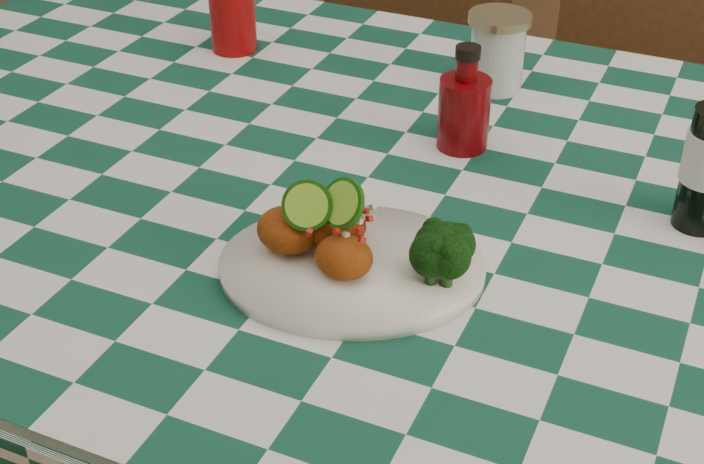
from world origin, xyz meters
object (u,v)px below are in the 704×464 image
at_px(plate, 352,268).
at_px(wooden_chair_right, 630,174).
at_px(ketchup_bottle, 465,98).
at_px(red_tumbler, 232,12).
at_px(fried_chicken_pile, 332,223).
at_px(mason_jar, 497,52).
at_px(wooden_chair_left, 375,131).
at_px(dining_table, 365,406).

xyz_separation_m(plate, wooden_chair_right, (0.18, 0.88, -0.31)).
height_order(ketchup_bottle, wooden_chair_right, wooden_chair_right).
bearing_deg(red_tumbler, fried_chicken_pile, -50.34).
height_order(plate, wooden_chair_right, wooden_chair_right).
height_order(fried_chicken_pile, mason_jar, mason_jar).
xyz_separation_m(red_tumbler, wooden_chair_left, (0.08, 0.40, -0.39)).
bearing_deg(dining_table, mason_jar, 77.69).
distance_m(fried_chicken_pile, wooden_chair_right, 0.97).
bearing_deg(wooden_chair_right, dining_table, -106.53).
bearing_deg(red_tumbler, ketchup_bottle, -19.57).
xyz_separation_m(ketchup_bottle, wooden_chair_right, (0.16, 0.56, -0.38)).
distance_m(fried_chicken_pile, mason_jar, 0.50).
bearing_deg(wooden_chair_right, fried_chicken_pile, -99.85).
relative_size(dining_table, red_tumbler, 13.38).
xyz_separation_m(dining_table, fried_chicken_pile, (0.04, -0.19, 0.45)).
bearing_deg(ketchup_bottle, dining_table, -122.97).
xyz_separation_m(mason_jar, wooden_chair_right, (0.18, 0.37, -0.36)).
bearing_deg(plate, mason_jar, 89.72).
distance_m(ketchup_bottle, wooden_chair_left, 0.77).
bearing_deg(plate, ketchup_bottle, 87.20).
relative_size(ketchup_bottle, wooden_chair_left, 0.15).
xyz_separation_m(plate, mason_jar, (0.00, 0.50, 0.05)).
bearing_deg(mason_jar, dining_table, -102.31).
height_order(fried_chicken_pile, ketchup_bottle, ketchup_bottle).
relative_size(plate, wooden_chair_right, 0.30).
bearing_deg(dining_table, red_tumbler, 141.52).
xyz_separation_m(fried_chicken_pile, wooden_chair_right, (0.20, 0.88, -0.37)).
distance_m(dining_table, plate, 0.45).
height_order(red_tumbler, mason_jar, red_tumbler).
xyz_separation_m(plate, red_tumbler, (-0.41, 0.47, 0.05)).
bearing_deg(wooden_chair_right, mason_jar, -112.22).
bearing_deg(dining_table, plate, -71.38).
bearing_deg(red_tumbler, dining_table, -38.48).
bearing_deg(mason_jar, ketchup_bottle, -85.96).
bearing_deg(red_tumbler, plate, -48.68).
relative_size(plate, wooden_chair_left, 0.31).
distance_m(mason_jar, wooden_chair_right, 0.55).
xyz_separation_m(plate, wooden_chair_left, (-0.34, 0.87, -0.34)).
relative_size(dining_table, plate, 5.82).
relative_size(dining_table, ketchup_bottle, 11.86).
bearing_deg(fried_chicken_pile, red_tumbler, 129.66).
bearing_deg(wooden_chair_left, dining_table, -65.07).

